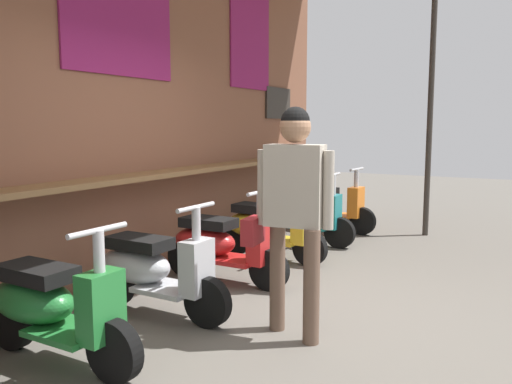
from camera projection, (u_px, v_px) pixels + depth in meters
The scene contains 9 objects.
ground_plane at pixel (292, 318), 4.34m from camera, with size 26.12×26.12×0.00m, color #605B54.
market_stall_facade at pixel (115, 62), 4.95m from camera, with size 9.33×2.56×3.93m.
scooter_green at pixel (50, 306), 3.49m from camera, with size 0.46×1.40×0.97m.
scooter_silver at pixel (150, 269), 4.38m from camera, with size 0.46×1.40×0.97m.
scooter_red at pixel (218, 244), 5.29m from camera, with size 0.46×1.40×0.97m.
scooter_yellow at pixel (266, 227), 6.19m from camera, with size 0.47×1.40×0.97m.
scooter_teal at pixel (298, 215), 7.01m from camera, with size 0.46×1.40×0.97m.
scooter_orange at pixel (326, 205), 7.88m from camera, with size 0.49×1.40×0.97m.
shopper_with_handbag at pixel (293, 198), 3.84m from camera, with size 0.32×0.67×1.72m.
Camera 1 is at (-3.80, -1.74, 1.59)m, focal length 36.78 mm.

